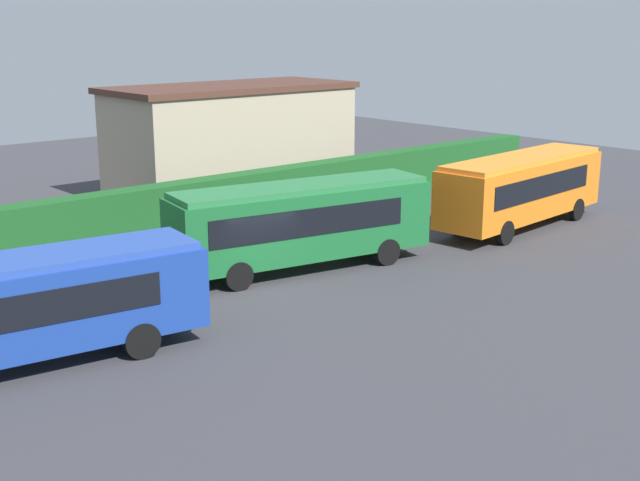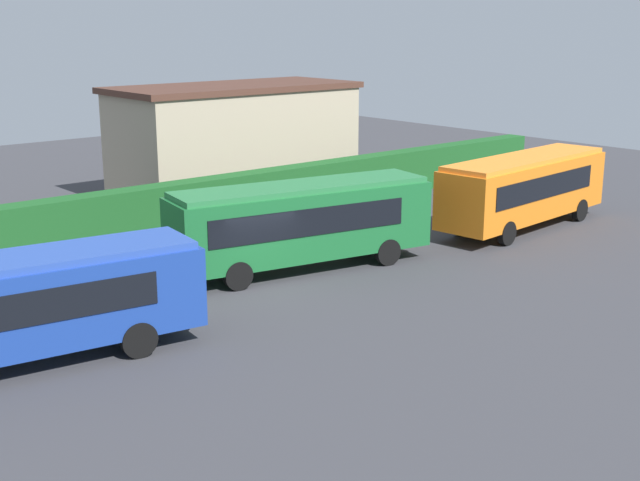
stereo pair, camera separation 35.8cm
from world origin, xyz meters
name	(u,v)px [view 2 (the right image)]	position (x,y,z in m)	size (l,w,h in m)	color
ground_plane	(254,285)	(0.00, 0.00, 0.00)	(77.43, 77.43, 0.00)	#38383D
bus_blue	(0,307)	(-9.20, -1.68, 1.72)	(10.73, 3.78, 2.95)	navy
bus_green	(302,221)	(2.42, 0.35, 1.82)	(10.05, 4.13, 3.16)	#19602D
bus_orange	(524,187)	(13.73, -0.98, 1.82)	(9.94, 3.29, 3.14)	orange
person_left	(487,190)	(15.65, 2.49, 0.91)	(0.54, 0.47, 1.73)	maroon
person_center	(516,191)	(16.77, 1.63, 0.85)	(0.50, 0.54, 1.63)	black
hedge_row	(137,214)	(0.00, 8.09, 1.07)	(50.71, 1.11, 2.15)	#1A5220
depot_building	(235,140)	(8.57, 13.27, 2.83)	(12.71, 5.68, 5.64)	tan
traffic_cone	(375,216)	(9.60, 3.95, 0.30)	(0.36, 0.36, 0.60)	orange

